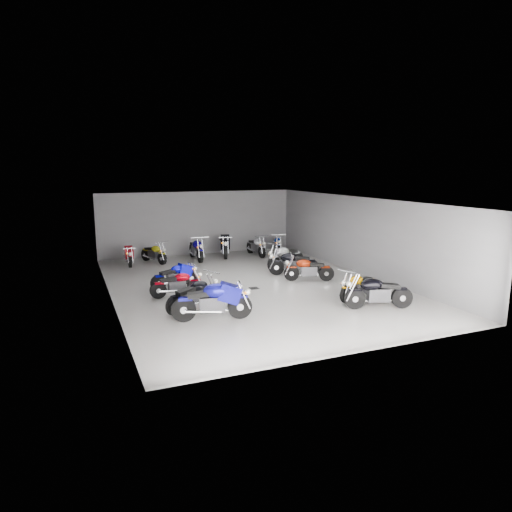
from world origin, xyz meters
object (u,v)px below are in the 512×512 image
Objects in this scene: motorcycle_back_b at (154,253)px; motorcycle_right_e at (293,263)px; motorcycle_right_b at (359,286)px; motorcycle_left_c at (194,295)px; motorcycle_left_b at (213,301)px; motorcycle_left_e at (175,276)px; motorcycle_right_f at (285,257)px; drain_grate at (254,288)px; motorcycle_right_a at (378,292)px; motorcycle_back_a at (128,255)px; motorcycle_back_f at (277,244)px; motorcycle_back_e at (256,246)px; motorcycle_back_c at (196,249)px; motorcycle_right_d at (308,269)px; motorcycle_back_d at (225,245)px; motorcycle_left_d at (178,284)px.

motorcycle_right_e is at bearing 112.08° from motorcycle_back_b.
motorcycle_left_c is at bearing 60.94° from motorcycle_right_b.
motorcycle_left_e is at bearing -164.68° from motorcycle_left_b.
motorcycle_left_b is 7.33m from motorcycle_right_f.
drain_grate is at bearing 151.57° from motorcycle_left_b.
motorcycle_back_a is at bearing 51.41° from motorcycle_right_a.
motorcycle_left_b is 4.02m from motorcycle_left_e.
motorcycle_left_e is 0.96× the size of motorcycle_back_a.
motorcycle_back_f is at bearing -42.26° from motorcycle_right_f.
motorcycle_back_c is at bearing -4.53° from motorcycle_back_e.
motorcycle_back_f is (1.31, 3.65, -0.07)m from motorcycle_right_f.
motorcycle_back_e is (-0.18, 8.57, 0.02)m from motorcycle_right_b.
motorcycle_back_b is at bearing 18.90° from motorcycle_back_f.
motorcycle_right_b is (5.16, 0.14, -0.10)m from motorcycle_left_b.
motorcycle_back_c is at bearing 140.21° from motorcycle_left_c.
drain_grate is 0.17× the size of motorcycle_back_f.
motorcycle_right_b is 0.97× the size of motorcycle_back_a.
motorcycle_right_d reaches higher than drain_grate.
motorcycle_back_c is at bearing 179.90° from motorcycle_back_a.
motorcycle_back_c is (3.19, -0.06, 0.06)m from motorcycle_back_a.
motorcycle_back_f is at bearing 116.25° from motorcycle_left_c.
motorcycle_back_d is (4.76, 0.29, 0.11)m from motorcycle_back_a.
motorcycle_back_a reaches higher than motorcycle_left_d.
motorcycle_right_d is 0.92× the size of motorcycle_back_e.
motorcycle_back_a is at bearing 17.43° from motorcycle_right_b.
motorcycle_right_d is (5.24, 0.23, 0.02)m from motorcycle_left_d.
motorcycle_right_b is 0.80× the size of motorcycle_back_d.
motorcycle_back_d reaches higher than motorcycle_back_e.
motorcycle_back_f is at bearing 9.57° from motorcycle_right_d.
motorcycle_back_e is at bearing 66.71° from drain_grate.
motorcycle_right_a is 6.31m from motorcycle_right_f.
motorcycle_right_e is at bearing 90.30° from motorcycle_back_f.
motorcycle_back_e is at bearing 179.35° from motorcycle_back_a.
motorcycle_left_d is at bearing -22.01° from motorcycle_left_e.
motorcycle_back_e is at bearing 162.69° from motorcycle_left_b.
motorcycle_right_f is at bearing 45.26° from drain_grate.
motorcycle_right_f is at bearing -16.99° from motorcycle_right_b.
motorcycle_left_b reaches higher than motorcycle_right_a.
motorcycle_right_d is at bearing 86.25° from motorcycle_back_e.
motorcycle_left_b is at bearing -10.97° from motorcycle_left_c.
motorcycle_left_e is (-0.20, 4.01, -0.11)m from motorcycle_left_b.
motorcycle_right_b is at bearing -44.80° from drain_grate.
motorcycle_left_b is 10.04m from motorcycle_back_e.
motorcycle_back_e is (5.24, 7.60, -0.01)m from motorcycle_left_c.
motorcycle_left_e is 1.00× the size of motorcycle_back_f.
motorcycle_left_b is at bearing -9.95° from motorcycle_left_e.
motorcycle_back_a is 0.96× the size of motorcycle_back_e.
motorcycle_right_b is at bearing 100.53° from motorcycle_back_f.
motorcycle_left_d is at bearing 45.15° from motorcycle_back_e.
motorcycle_back_d is (1.57, 0.35, 0.05)m from motorcycle_back_c.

